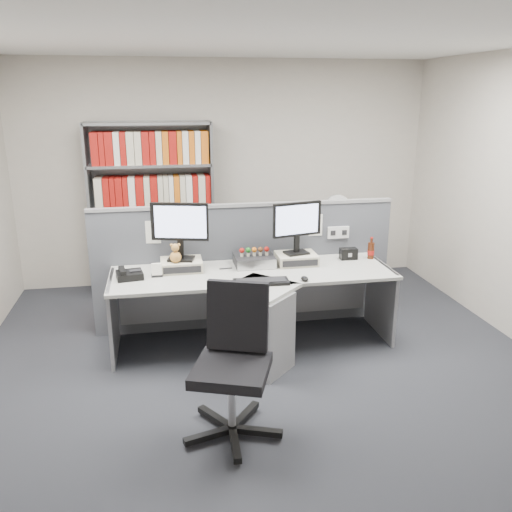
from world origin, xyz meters
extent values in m
plane|color=#303239|center=(0.00, 0.00, 0.00)|extent=(5.50, 5.50, 0.00)
cube|color=beige|center=(0.00, 2.75, 1.35)|extent=(5.00, 0.04, 2.70)
cube|color=beige|center=(0.00, -2.75, 1.35)|extent=(5.00, 0.04, 2.70)
cube|color=white|center=(0.00, 0.00, 2.70)|extent=(5.00, 5.50, 0.04)
cube|color=#51545C|center=(0.00, 1.25, 0.62)|extent=(3.00, 0.05, 1.25)
cube|color=#A0A0A5|center=(0.00, 1.25, 1.26)|extent=(3.00, 0.07, 0.03)
cube|color=white|center=(0.95, 1.22, 0.95)|extent=(0.22, 0.04, 0.12)
cube|color=white|center=(-0.90, 1.22, 1.05)|extent=(0.16, 0.00, 0.22)
cube|color=white|center=(-0.50, 1.22, 1.05)|extent=(0.16, 0.00, 0.22)
cube|color=white|center=(0.70, 1.22, 1.05)|extent=(0.16, 0.00, 0.22)
cube|color=#B8B8B2|center=(0.00, 0.82, 0.70)|extent=(2.60, 0.80, 0.03)
cube|color=#B8B8B2|center=(0.00, 0.42, 0.70)|extent=(0.74, 0.74, 0.03)
cube|color=gray|center=(0.00, 0.30, 0.34)|extent=(0.57, 0.57, 0.69)
cube|color=gray|center=(-1.28, 0.82, 0.36)|extent=(0.03, 0.70, 0.72)
cube|color=gray|center=(1.28, 0.82, 0.36)|extent=(0.03, 0.70, 0.72)
cube|color=gray|center=(0.00, 1.18, 0.35)|extent=(2.50, 0.02, 0.45)
cube|color=beige|center=(-0.64, 0.98, 0.77)|extent=(0.38, 0.30, 0.10)
cube|color=black|center=(-0.64, 0.83, 0.77)|extent=(0.34, 0.01, 0.06)
cube|color=beige|center=(0.46, 0.98, 0.77)|extent=(0.38, 0.30, 0.10)
cube|color=black|center=(0.46, 0.83, 0.77)|extent=(0.34, 0.01, 0.06)
cube|color=black|center=(-0.64, 0.98, 0.83)|extent=(0.27, 0.22, 0.02)
cube|color=black|center=(-0.64, 0.98, 0.93)|extent=(0.06, 0.04, 0.19)
cube|color=black|center=(-0.64, 0.98, 1.18)|extent=(0.52, 0.16, 0.35)
cube|color=#B8C5F6|center=(-0.64, 0.96, 1.18)|extent=(0.46, 0.12, 0.29)
cube|color=black|center=(0.46, 0.98, 0.83)|extent=(0.25, 0.20, 0.02)
cube|color=black|center=(0.46, 0.98, 0.92)|extent=(0.05, 0.04, 0.18)
cube|color=black|center=(0.46, 0.98, 1.16)|extent=(0.49, 0.15, 0.32)
cube|color=#B8C5F6|center=(0.45, 0.96, 1.16)|extent=(0.43, 0.11, 0.28)
cube|color=black|center=(0.05, 1.01, 0.77)|extent=(0.37, 0.33, 0.10)
cube|color=silver|center=(0.05, 0.85, 0.77)|extent=(0.37, 0.01, 0.09)
cylinder|color=beige|center=(-0.07, 0.99, 0.84)|extent=(0.03, 0.03, 0.03)
sphere|color=#A5140F|center=(-0.07, 0.99, 0.88)|extent=(0.05, 0.05, 0.05)
cylinder|color=beige|center=(-0.01, 0.99, 0.84)|extent=(0.03, 0.03, 0.03)
sphere|color=#19721E|center=(-0.01, 0.99, 0.88)|extent=(0.05, 0.05, 0.05)
cylinder|color=beige|center=(0.05, 0.99, 0.84)|extent=(0.03, 0.03, 0.03)
sphere|color=orange|center=(0.05, 0.99, 0.88)|extent=(0.05, 0.05, 0.05)
cylinder|color=beige|center=(0.11, 0.99, 0.84)|extent=(0.03, 0.03, 0.03)
sphere|color=#593319|center=(0.11, 0.99, 0.88)|extent=(0.05, 0.05, 0.05)
cylinder|color=beige|center=(0.17, 0.99, 0.84)|extent=(0.03, 0.03, 0.03)
sphere|color=#A5140F|center=(0.17, 0.99, 0.88)|extent=(0.05, 0.05, 0.05)
cube|color=black|center=(0.02, 0.49, 0.73)|extent=(0.49, 0.20, 0.03)
cube|color=black|center=(0.02, 0.49, 0.75)|extent=(0.43, 0.15, 0.01)
ellipsoid|color=black|center=(0.40, 0.49, 0.74)|extent=(0.06, 0.10, 0.04)
cube|color=black|center=(-1.11, 0.83, 0.75)|extent=(0.25, 0.24, 0.06)
cube|color=black|center=(-1.17, 0.82, 0.80)|extent=(0.08, 0.19, 0.04)
cube|color=black|center=(-1.06, 0.83, 0.79)|extent=(0.11, 0.08, 0.01)
cube|color=black|center=(-0.87, 0.84, 0.73)|extent=(0.10, 0.06, 0.02)
cube|color=white|center=(-0.87, 0.82, 0.79)|extent=(0.09, 0.04, 0.10)
cube|color=white|center=(-0.87, 0.86, 0.79)|extent=(0.09, 0.04, 0.10)
sphere|color=#C08840|center=(-0.70, 0.91, 0.87)|extent=(0.10, 0.10, 0.10)
sphere|color=#C08840|center=(-0.70, 0.91, 0.96)|extent=(0.07, 0.07, 0.07)
sphere|color=#C08840|center=(-0.73, 0.91, 0.99)|extent=(0.03, 0.03, 0.03)
sphere|color=#C08840|center=(-0.66, 0.91, 0.99)|extent=(0.03, 0.03, 0.03)
cube|color=black|center=(1.00, 1.03, 0.78)|extent=(0.17, 0.09, 0.11)
cylinder|color=#3F190A|center=(1.23, 1.01, 0.80)|extent=(0.06, 0.06, 0.16)
cylinder|color=#A5140F|center=(1.23, 1.01, 0.78)|extent=(0.07, 0.07, 0.05)
cylinder|color=#3F190A|center=(1.23, 1.01, 0.90)|extent=(0.03, 0.03, 0.05)
cylinder|color=#A5140F|center=(1.23, 1.01, 0.93)|extent=(0.03, 0.03, 0.01)
cube|color=gray|center=(-1.59, 2.45, 1.00)|extent=(0.03, 0.40, 2.00)
cube|color=gray|center=(-0.21, 2.45, 1.00)|extent=(0.03, 0.40, 2.00)
cube|color=gray|center=(-0.90, 2.64, 1.00)|extent=(1.40, 0.02, 2.00)
cube|color=gray|center=(-0.90, 2.45, 0.02)|extent=(1.38, 0.40, 0.03)
cube|color=gray|center=(-0.90, 2.45, 0.52)|extent=(1.38, 0.40, 0.03)
cube|color=gray|center=(-0.90, 2.45, 1.02)|extent=(1.38, 0.40, 0.03)
cube|color=gray|center=(-0.90, 2.45, 1.52)|extent=(1.38, 0.40, 0.03)
cube|color=gray|center=(-0.90, 2.45, 1.98)|extent=(1.38, 0.40, 0.03)
cube|color=#A5140F|center=(-0.90, 2.42, 0.22)|extent=(1.24, 0.28, 0.36)
cube|color=orange|center=(-0.90, 2.42, 0.72)|extent=(1.24, 0.28, 0.36)
cube|color=beige|center=(-0.90, 2.42, 1.21)|extent=(1.24, 0.28, 0.36)
cube|color=white|center=(-0.90, 2.42, 1.71)|extent=(1.24, 0.28, 0.36)
cube|color=gray|center=(1.20, 2.00, 0.35)|extent=(0.45, 0.60, 0.70)
cube|color=black|center=(1.20, 1.70, 0.52)|extent=(0.40, 0.02, 0.28)
cube|color=black|center=(1.20, 1.70, 0.20)|extent=(0.40, 0.02, 0.28)
cylinder|color=white|center=(1.20, 2.00, 0.71)|extent=(0.17, 0.17, 0.03)
cylinder|color=white|center=(1.20, 2.00, 0.81)|extent=(0.03, 0.03, 0.17)
cylinder|color=white|center=(1.20, 1.98, 1.04)|extent=(0.29, 0.14, 0.29)
cylinder|color=silver|center=(1.20, 2.01, 1.04)|extent=(0.28, 0.13, 0.29)
cylinder|color=silver|center=(-0.40, -0.59, 0.27)|extent=(0.05, 0.05, 0.43)
cube|color=black|center=(-0.40, -0.59, 0.51)|extent=(0.64, 0.64, 0.08)
cube|color=black|center=(-0.32, -0.38, 0.81)|extent=(0.44, 0.26, 0.50)
cube|color=black|center=(-0.21, -0.66, 0.05)|extent=(0.32, 0.16, 0.04)
cylinder|color=black|center=(-0.09, -0.70, 0.03)|extent=(0.05, 0.05, 0.03)
cube|color=black|center=(-0.28, -0.44, 0.05)|extent=(0.24, 0.29, 0.04)
cylinder|color=black|center=(-0.20, -0.34, 0.03)|extent=(0.05, 0.05, 0.03)
cube|color=black|center=(-0.50, -0.43, 0.05)|extent=(0.22, 0.30, 0.04)
cylinder|color=black|center=(-0.58, -0.32, 0.03)|extent=(0.05, 0.05, 0.03)
cube|color=black|center=(-0.58, -0.64, 0.05)|extent=(0.33, 0.14, 0.04)
cylinder|color=black|center=(-0.71, -0.68, 0.03)|extent=(0.05, 0.05, 0.03)
cube|color=black|center=(-0.40, -0.78, 0.05)|extent=(0.07, 0.32, 0.04)
cylinder|color=black|center=(-0.41, -0.91, 0.03)|extent=(0.05, 0.05, 0.03)
camera|label=1|loc=(-0.81, -3.80, 2.29)|focal=37.57mm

